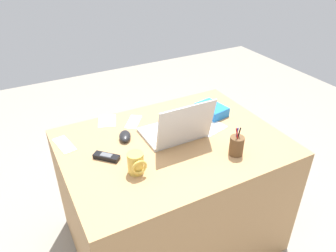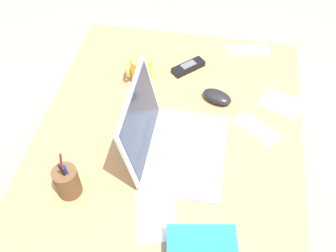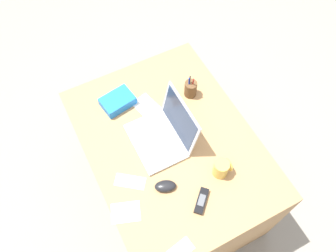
{
  "view_description": "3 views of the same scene",
  "coord_description": "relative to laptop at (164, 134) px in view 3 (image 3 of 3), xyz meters",
  "views": [
    {
      "loc": [
        0.71,
        1.29,
        1.76
      ],
      "look_at": [
        -0.0,
        -0.06,
        0.82
      ],
      "focal_mm": 34.65,
      "sensor_mm": 36.0,
      "label": 1
    },
    {
      "loc": [
        -0.77,
        -0.14,
        1.77
      ],
      "look_at": [
        0.03,
        0.0,
        0.81
      ],
      "focal_mm": 40.96,
      "sensor_mm": 36.0,
      "label": 2
    },
    {
      "loc": [
        0.77,
        -0.41,
        2.44
      ],
      "look_at": [
        -0.05,
        0.01,
        0.85
      ],
      "focal_mm": 36.8,
      "sensor_mm": 36.0,
      "label": 3
    }
  ],
  "objects": [
    {
      "name": "paper_note_front",
      "position": [
        -0.23,
        0.01,
        -0.05
      ],
      "size": [
        0.19,
        0.15,
        0.0
      ],
      "primitive_type": "cube",
      "rotation": [
        0.0,
        0.0,
        0.25
      ],
      "color": "white",
      "rests_on": "desk"
    },
    {
      "name": "pen_holder",
      "position": [
        -0.2,
        0.28,
        0.0
      ],
      "size": [
        0.07,
        0.07,
        0.16
      ],
      "color": "brown",
      "rests_on": "desk"
    },
    {
      "name": "ground_plane",
      "position": [
        0.04,
        0.02,
        -0.81
      ],
      "size": [
        6.0,
        6.0,
        0.0
      ],
      "primitive_type": "plane",
      "color": "gray"
    },
    {
      "name": "laptop",
      "position": [
        0.0,
        0.0,
        0.0
      ],
      "size": [
        0.34,
        0.3,
        0.26
      ],
      "color": "silver",
      "rests_on": "desk"
    },
    {
      "name": "paper_note_right",
      "position": [
        0.15,
        -0.27,
        -0.05
      ],
      "size": [
        0.15,
        0.17,
        0.0
      ],
      "primitive_type": "cube",
      "rotation": [
        0.0,
        0.0,
        -0.65
      ],
      "color": "white",
      "rests_on": "desk"
    },
    {
      "name": "cordless_phone",
      "position": [
        0.41,
        0.0,
        -0.04
      ],
      "size": [
        0.13,
        0.13,
        0.03
      ],
      "color": "black",
      "rests_on": "desk"
    },
    {
      "name": "desk",
      "position": [
        0.04,
        0.02,
        -0.43
      ],
      "size": [
        1.2,
        0.89,
        0.76
      ],
      "primitive_type": "cube",
      "color": "tan",
      "rests_on": "ground"
    },
    {
      "name": "snack_bag",
      "position": [
        -0.33,
        -0.13,
        -0.02
      ],
      "size": [
        0.16,
        0.2,
        0.06
      ],
      "primitive_type": "cube",
      "rotation": [
        0.0,
        0.0,
        0.17
      ],
      "color": "blue",
      "rests_on": "desk"
    },
    {
      "name": "computer_mouse",
      "position": [
        0.26,
        -0.12,
        -0.03
      ],
      "size": [
        0.1,
        0.13,
        0.04
      ],
      "primitive_type": "ellipsoid",
      "rotation": [
        0.0,
        0.0,
        -0.39
      ],
      "color": "black",
      "rests_on": "desk"
    },
    {
      "name": "coffee_mug_white",
      "position": [
        0.32,
        0.17,
        0.0
      ],
      "size": [
        0.08,
        0.09,
        0.11
      ],
      "color": "#E0BC4C",
      "rests_on": "desk"
    },
    {
      "name": "paper_note_left",
      "position": [
        0.28,
        -0.36,
        -0.05
      ],
      "size": [
        0.15,
        0.17,
        0.0
      ],
      "primitive_type": "cube",
      "rotation": [
        0.0,
        0.0,
        -0.35
      ],
      "color": "white",
      "rests_on": "desk"
    }
  ]
}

